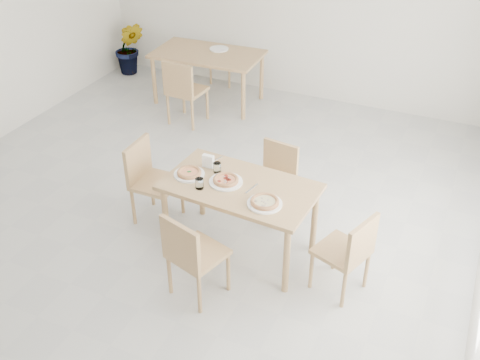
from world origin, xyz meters
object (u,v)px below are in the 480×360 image
at_px(chair_back_n, 227,53).
at_px(chair_north, 275,175).
at_px(chair_back_s, 183,88).
at_px(pizza_mushroom, 265,201).
at_px(potted_plant, 130,48).
at_px(chair_east, 349,250).
at_px(chair_south, 191,253).
at_px(plate_pepperoni, 226,182).
at_px(tumbler_a, 199,184).
at_px(plate_margherita, 189,174).
at_px(pizza_pepperoni, 226,180).
at_px(plate_mushroom, 265,204).
at_px(plate_empty, 219,49).
at_px(tumbler_b, 217,168).
at_px(pizza_margherita, 189,172).
at_px(chair_west, 149,176).
at_px(main_table, 240,193).
at_px(napkin_holder, 208,162).
at_px(second_table, 208,58).

bearing_deg(chair_back_n, chair_north, -53.18).
relative_size(chair_north, chair_back_s, 0.87).
relative_size(chair_north, pizza_mushroom, 2.64).
bearing_deg(potted_plant, chair_east, -37.51).
relative_size(chair_south, plate_pepperoni, 2.77).
distance_m(tumbler_a, chair_back_s, 2.76).
bearing_deg(plate_margherita, pizza_pepperoni, 4.07).
relative_size(plate_margherita, plate_mushroom, 0.95).
bearing_deg(plate_mushroom, plate_margherita, 169.89).
xyz_separation_m(chair_south, plate_margherita, (-0.40, 0.72, 0.26)).
height_order(chair_east, tumbler_a, tumbler_a).
bearing_deg(pizza_mushroom, plate_margherita, 169.89).
bearing_deg(plate_empty, potted_plant, 171.72).
bearing_deg(tumbler_b, plate_empty, 115.77).
xyz_separation_m(chair_north, plate_pepperoni, (-0.22, -0.73, 0.29)).
distance_m(chair_east, chair_back_n, 4.91).
relative_size(plate_mushroom, pizza_mushroom, 1.01).
xyz_separation_m(plate_mushroom, pizza_margherita, (-0.83, 0.15, 0.02)).
height_order(chair_west, plate_empty, chair_west).
bearing_deg(main_table, plate_empty, 122.91).
xyz_separation_m(tumbler_b, chair_back_s, (-1.50, 2.00, -0.27)).
height_order(main_table, chair_north, chair_north).
relative_size(pizza_mushroom, chair_back_n, 0.38).
distance_m(chair_south, chair_back_s, 3.34).
bearing_deg(potted_plant, chair_north, -36.67).
relative_size(chair_west, napkin_holder, 6.42).
distance_m(chair_east, second_table, 4.25).
height_order(chair_north, chair_west, chair_west).
bearing_deg(chair_back_n, main_table, -59.44).
xyz_separation_m(plate_margherita, pizza_pepperoni, (0.37, 0.03, 0.02)).
relative_size(chair_east, plate_margherita, 2.83).
xyz_separation_m(plate_pepperoni, pizza_pepperoni, (0.00, 0.00, 0.02)).
xyz_separation_m(plate_pepperoni, chair_back_s, (-1.65, 2.14, -0.23)).
bearing_deg(chair_back_n, plate_pepperoni, -61.22).
bearing_deg(chair_east, plate_margherita, -74.22).
height_order(chair_south, chair_back_s, chair_back_s).
bearing_deg(plate_mushroom, potted_plant, 136.96).
distance_m(chair_north, pizza_mushroom, 0.98).
distance_m(chair_east, pizza_pepperoni, 1.28).
height_order(plate_mushroom, plate_pepperoni, same).
height_order(pizza_margherita, plate_empty, pizza_margherita).
bearing_deg(plate_mushroom, chair_back_s, 132.42).
distance_m(main_table, chair_west, 1.08).
height_order(chair_west, tumbler_a, chair_west).
distance_m(plate_margherita, chair_back_n, 4.03).
xyz_separation_m(plate_margherita, plate_pepperoni, (0.37, 0.03, 0.00)).
distance_m(plate_margherita, plate_mushroom, 0.84).
bearing_deg(potted_plant, second_table, -14.89).
bearing_deg(chair_south, plate_empty, -50.68).
height_order(chair_east, napkin_holder, napkin_holder).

